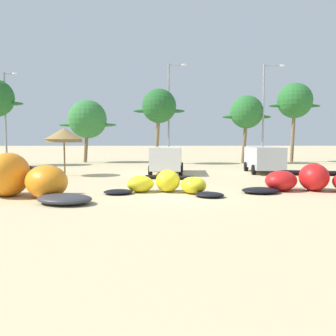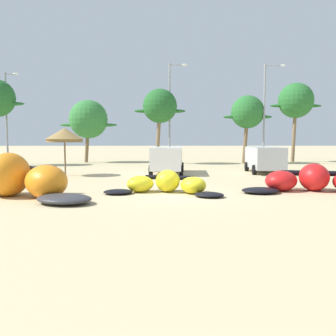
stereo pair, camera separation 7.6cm
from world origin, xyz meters
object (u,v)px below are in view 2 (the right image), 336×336
at_px(lamppost_west_center, 171,108).
at_px(kite_left_of_center, 315,181).
at_px(beach_umbrella_near_van, 65,135).
at_px(lamppost_east_center, 266,108).
at_px(kite_far_left, 4,181).
at_px(kite_left, 166,184).
at_px(lamppost_west, 7,114).
at_px(parked_car_second, 167,158).
at_px(palm_right_of_gap, 296,101).
at_px(parked_van, 264,158).
at_px(palm_left_of_gap, 88,120).
at_px(palm_center_right, 248,113).
at_px(palm_center_left, 160,107).

bearing_deg(lamppost_west_center, kite_left_of_center, -73.38).
bearing_deg(beach_umbrella_near_van, lamppost_west_center, 59.46).
bearing_deg(lamppost_east_center, kite_far_left, -128.98).
bearing_deg(lamppost_east_center, kite_left, -117.27).
bearing_deg(lamppost_west, kite_left_of_center, -41.36).
height_order(parked_car_second, palm_right_of_gap, palm_right_of_gap).
distance_m(parked_van, palm_left_of_gap, 19.75).
distance_m(kite_left, palm_right_of_gap, 27.15).
relative_size(beach_umbrella_near_van, parked_van, 0.64).
relative_size(palm_left_of_gap, palm_center_right, 0.96).
bearing_deg(palm_right_of_gap, lamppost_west_center, -170.93).
height_order(kite_left_of_center, parked_car_second, parked_car_second).
distance_m(beach_umbrella_near_van, parked_van, 13.93).
bearing_deg(lamppost_west, kite_far_left, -67.98).
bearing_deg(palm_center_left, kite_left, -88.97).
xyz_separation_m(parked_van, palm_center_right, (1.22, 10.42, 3.98)).
xyz_separation_m(kite_left_of_center, beach_umbrella_near_van, (-13.33, 7.77, 2.18)).
distance_m(kite_far_left, palm_center_right, 26.55).
height_order(kite_far_left, parked_car_second, parked_car_second).
relative_size(kite_far_left, palm_left_of_gap, 1.30).
xyz_separation_m(lamppost_west_center, lamppost_east_center, (9.19, -1.08, -0.10)).
bearing_deg(parked_car_second, kite_left, -91.22).
height_order(parked_van, lamppost_west, lamppost_west).
bearing_deg(kite_left_of_center, parked_car_second, 125.03).
bearing_deg(lamppost_east_center, parked_van, -106.40).
bearing_deg(kite_left_of_center, lamppost_west_center, 106.62).
distance_m(lamppost_west_center, lamppost_east_center, 9.25).
relative_size(kite_left, lamppost_west_center, 0.54).
height_order(palm_center_left, palm_center_right, palm_center_left).
bearing_deg(lamppost_west_center, parked_car_second, -92.86).
height_order(lamppost_west, lamppost_east_center, lamppost_east_center).
relative_size(kite_left, lamppost_east_center, 0.56).
xyz_separation_m(kite_left_of_center, lamppost_west_center, (-6.02, 20.17, 5.01)).
relative_size(palm_right_of_gap, lamppost_west_center, 0.85).
height_order(parked_car_second, lamppost_west, lamppost_west).
bearing_deg(lamppost_east_center, palm_center_right, 148.72).
relative_size(kite_left, palm_center_left, 0.73).
xyz_separation_m(kite_left_of_center, palm_center_right, (1.60, 20.04, 4.58)).
distance_m(palm_center_right, lamppost_east_center, 1.86).
distance_m(beach_umbrella_near_van, lamppost_west_center, 14.67).
distance_m(kite_far_left, parked_van, 17.68).
height_order(beach_umbrella_near_van, lamppost_west, lamppost_west).
relative_size(parked_car_second, lamppost_west, 0.58).
xyz_separation_m(kite_left, lamppost_west_center, (0.74, 20.34, 5.11)).
height_order(kite_left_of_center, palm_left_of_gap, palm_left_of_gap).
relative_size(kite_far_left, lamppost_west, 0.97).
distance_m(palm_left_of_gap, lamppost_east_center, 18.02).
bearing_deg(lamppost_west, parked_car_second, -32.78).
bearing_deg(kite_left_of_center, lamppost_east_center, 80.58).
xyz_separation_m(kite_far_left, palm_center_right, (15.03, 21.45, 4.37)).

